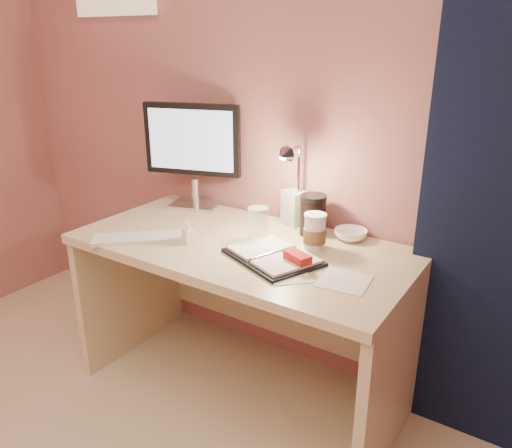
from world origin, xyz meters
The scene contains 14 objects.
desk centered at (0.00, 1.45, 0.50)m, with size 1.40×0.70×0.73m.
monitor centered at (-0.46, 1.64, 1.03)m, with size 0.47×0.23×0.51m.
keyboard centered at (-0.37, 1.18, 0.74)m, with size 0.39×0.11×0.02m, color silver.
planner centered at (0.20, 1.32, 0.74)m, with size 0.41×0.37×0.05m.
paper_a centered at (0.31, 1.22, 0.73)m, with size 0.14×0.14×0.00m, color white.
paper_b centered at (0.50, 1.29, 0.73)m, with size 0.17×0.17×0.00m, color white.
paper_c centered at (0.23, 1.38, 0.73)m, with size 0.15×0.15×0.00m, color white.
coffee_cup centered at (0.28, 1.49, 0.80)m, with size 0.09×0.09×0.15m.
clear_cup centered at (0.05, 1.43, 0.80)m, with size 0.08×0.08×0.15m, color white.
bowl centered at (0.36, 1.66, 0.75)m, with size 0.14×0.14×0.04m, color white.
lotion_bottle centered at (-0.18, 1.26, 0.78)m, with size 0.04×0.04×0.09m, color silver.
dark_jar centered at (0.20, 1.63, 0.81)m, with size 0.11×0.11×0.16m, color black.
product_box centered at (0.08, 1.69, 0.81)m, with size 0.10×0.08×0.16m, color #BBBBB7.
desk_lamp centered at (0.09, 1.59, 0.97)m, with size 0.09×0.24×0.38m.
Camera 1 is at (1.09, -0.17, 1.52)m, focal length 35.00 mm.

